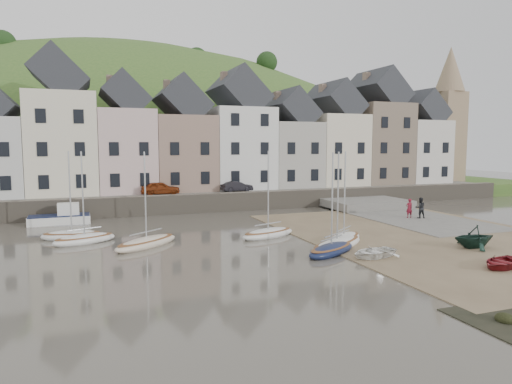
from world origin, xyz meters
name	(u,v)px	position (x,y,z in m)	size (l,w,h in m)	color
ground	(289,248)	(0.00, 0.00, 0.00)	(160.00, 160.00, 0.00)	#4D473C
quay_land	(185,190)	(0.00, 32.00, 0.75)	(90.00, 30.00, 1.50)	#3B6026
quay_street	(208,192)	(0.00, 20.50, 1.55)	(70.00, 7.00, 0.10)	slate
seawall	(217,202)	(0.00, 17.00, 0.90)	(70.00, 1.20, 1.80)	slate
beach	(429,236)	(11.00, 0.00, 0.03)	(18.00, 26.00, 0.06)	brown
slipway	(403,216)	(15.00, 8.00, 0.06)	(8.00, 18.00, 0.12)	slate
hillside	(129,277)	(-5.00, 60.00, -17.99)	(134.40, 84.00, 84.00)	#3B6026
townhouse_terrace	(214,137)	(1.76, 24.00, 7.32)	(61.05, 8.00, 13.93)	white
church_spire	(449,111)	(34.55, 24.00, 11.06)	(4.00, 4.00, 18.00)	#997F60
sailboat_0	(72,235)	(-12.96, 7.96, 0.27)	(4.29, 2.07, 6.32)	white
sailboat_1	(85,239)	(-12.14, 6.26, 0.26)	(4.47, 2.93, 6.32)	white
sailboat_2	(146,242)	(-8.39, 3.72, 0.26)	(5.02, 4.46, 6.32)	beige
sailboat_3	(268,233)	(0.11, 3.82, 0.26)	(4.82, 3.03, 6.32)	white
sailboat_4	(337,244)	(2.85, -1.05, 0.26)	(5.67, 4.25, 6.32)	white
sailboat_5	(331,249)	(1.80, -2.18, 0.26)	(4.64, 3.59, 6.32)	#151E41
sailboat_6	(344,239)	(4.13, 0.25, 0.26)	(4.46, 3.93, 6.32)	white
motorboat_2	(62,217)	(-13.89, 14.71, 0.58)	(4.80, 1.83, 1.70)	white
rowboat_white	(373,252)	(3.50, -4.02, 0.37)	(2.16, 3.02, 0.63)	white
rowboat_green	(474,236)	(10.84, -4.18, 0.79)	(2.40, 2.78, 1.47)	#132C23
rowboat_red	(502,262)	(8.58, -8.30, 0.37)	(2.12, 2.96, 0.61)	maroon
person_red	(409,208)	(14.63, 6.72, 0.96)	(0.61, 0.40, 1.68)	maroon
person_dark	(420,208)	(15.37, 6.21, 1.02)	(0.88, 0.68, 1.81)	black
car_left	(160,188)	(-5.02, 19.50, 2.24)	(1.52, 3.78, 1.29)	maroon
car_right	(237,186)	(2.91, 19.50, 2.15)	(1.15, 3.31, 1.09)	black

